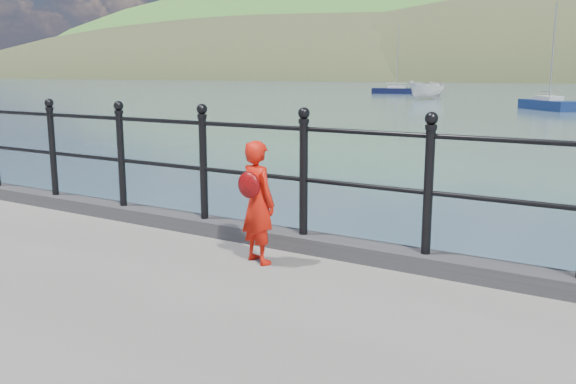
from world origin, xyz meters
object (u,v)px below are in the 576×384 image
Objects in this scene: child at (257,201)px; sailboat_port at (548,105)px; railing at (251,159)px; launch_white at (427,90)px; sailboat_left at (397,91)px.

sailboat_port reaches higher than child.
railing is 42.33m from sailboat_port.
child is at bearing -50.42° from railing.
child is 56.91m from launch_white.
sailboat_left is at bearing 110.66° from railing.
sailboat_port reaches higher than railing.
launch_white is 0.56× the size of sailboat_left.
sailboat_port is at bearing -17.15° from launch_white.
railing is 3.82× the size of launch_white.
child is at bearing -47.91° from launch_white.
launch_white is at bearing -174.39° from sailboat_port.
railing reaches higher than launch_white.
launch_white is at bearing -67.13° from sailboat_left.
launch_white is 17.39m from sailboat_port.
sailboat_port reaches higher than launch_white.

